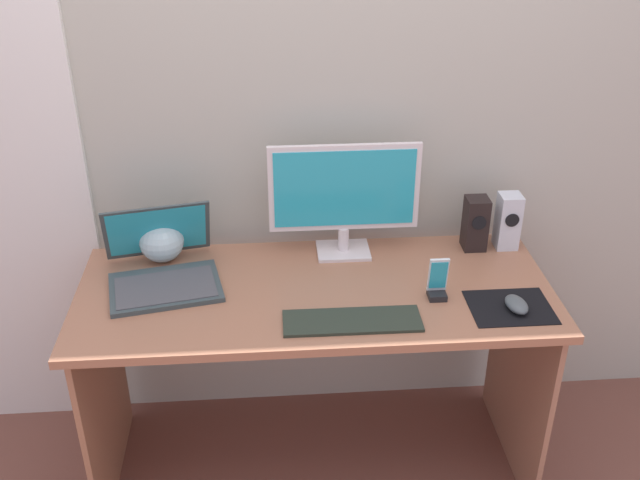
% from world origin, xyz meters
% --- Properties ---
extents(ground_plane, '(8.00, 8.00, 0.00)m').
position_xyz_m(ground_plane, '(0.00, 0.00, 0.00)').
color(ground_plane, brown).
extents(wall_back, '(6.00, 0.04, 2.50)m').
position_xyz_m(wall_back, '(0.00, 0.39, 1.25)').
color(wall_back, '#B1B1A4').
rests_on(wall_back, ground_plane).
extents(desk, '(1.51, 0.63, 0.75)m').
position_xyz_m(desk, '(0.00, 0.00, 0.60)').
color(desk, '#9D664B').
rests_on(desk, ground_plane).
extents(monitor, '(0.50, 0.14, 0.40)m').
position_xyz_m(monitor, '(0.11, 0.22, 0.97)').
color(monitor, silver).
rests_on(monitor, desk).
extents(speaker_right, '(0.07, 0.08, 0.20)m').
position_xyz_m(speaker_right, '(0.68, 0.22, 0.85)').
color(speaker_right, silver).
rests_on(speaker_right, desk).
extents(speaker_near_monitor, '(0.08, 0.08, 0.19)m').
position_xyz_m(speaker_near_monitor, '(0.57, 0.22, 0.85)').
color(speaker_near_monitor, black).
rests_on(speaker_near_monitor, desk).
extents(laptop, '(0.40, 0.40, 0.23)m').
position_xyz_m(laptop, '(-0.48, 0.09, 0.80)').
color(laptop, '#364245').
rests_on(laptop, desk).
extents(fishbowl, '(0.15, 0.15, 0.15)m').
position_xyz_m(fishbowl, '(-0.50, 0.23, 0.82)').
color(fishbowl, silver).
rests_on(fishbowl, desk).
extents(keyboard_external, '(0.41, 0.13, 0.01)m').
position_xyz_m(keyboard_external, '(0.10, -0.19, 0.76)').
color(keyboard_external, '#262E24').
rests_on(keyboard_external, desk).
extents(mousepad, '(0.25, 0.20, 0.00)m').
position_xyz_m(mousepad, '(0.59, -0.15, 0.75)').
color(mousepad, black).
rests_on(mousepad, desk).
extents(mouse, '(0.07, 0.11, 0.04)m').
position_xyz_m(mouse, '(0.60, -0.17, 0.77)').
color(mouse, '#495155').
rests_on(mouse, mousepad).
extents(phone_in_dock, '(0.06, 0.05, 0.14)m').
position_xyz_m(phone_in_dock, '(0.37, -0.08, 0.80)').
color(phone_in_dock, black).
rests_on(phone_in_dock, desk).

